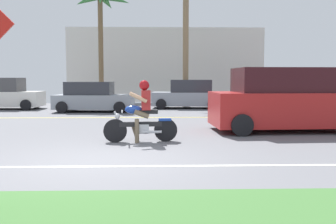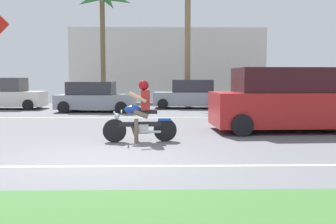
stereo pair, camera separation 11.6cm
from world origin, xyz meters
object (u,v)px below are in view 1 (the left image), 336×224
(palm_tree_0, at_px, (100,4))
(parked_car_3, at_px, (283,95))
(parked_car_1, at_px, (93,98))
(parked_car_2, at_px, (188,95))
(parked_car_0, at_px, (4,95))
(suv_nearby, at_px, (286,100))
(motorcyclist, at_px, (141,116))

(palm_tree_0, bearing_deg, parked_car_3, -10.94)
(parked_car_1, distance_m, parked_car_3, 10.05)
(parked_car_3, relative_size, palm_tree_0, 0.53)
(parked_car_1, xyz_separation_m, parked_car_2, (4.92, 2.06, 0.04))
(parked_car_0, distance_m, parked_car_3, 15.04)
(parked_car_0, xyz_separation_m, parked_car_3, (15.03, -0.46, -0.03))
(parked_car_2, bearing_deg, parked_car_0, -177.89)
(parked_car_1, bearing_deg, palm_tree_0, 91.22)
(parked_car_1, height_order, parked_car_2, parked_car_2)
(palm_tree_0, bearing_deg, parked_car_0, -163.44)
(parked_car_2, distance_m, palm_tree_0, 7.26)
(parked_car_0, height_order, palm_tree_0, palm_tree_0)
(parked_car_1, relative_size, palm_tree_0, 0.55)
(parked_car_1, distance_m, parked_car_2, 5.33)
(suv_nearby, xyz_separation_m, palm_tree_0, (-7.30, 10.40, 4.93))
(palm_tree_0, bearing_deg, motorcyclist, -77.13)
(parked_car_0, distance_m, parked_car_2, 9.98)
(parked_car_1, height_order, parked_car_3, parked_car_3)
(parked_car_0, bearing_deg, parked_car_1, -18.51)
(motorcyclist, height_order, parked_car_1, motorcyclist)
(parked_car_2, bearing_deg, palm_tree_0, 167.39)
(parked_car_1, bearing_deg, suv_nearby, -44.97)
(parked_car_0, height_order, parked_car_3, parked_car_0)
(suv_nearby, height_order, parked_car_0, suv_nearby)
(suv_nearby, xyz_separation_m, parked_car_3, (2.74, 8.46, -0.21))
(motorcyclist, relative_size, suv_nearby, 0.40)
(motorcyclist, distance_m, parked_car_3, 12.69)
(parked_car_0, height_order, parked_car_2, parked_car_0)
(motorcyclist, xyz_separation_m, palm_tree_0, (-2.83, 12.38, 5.22))
(motorcyclist, xyz_separation_m, parked_car_0, (-7.82, 10.90, 0.10))
(motorcyclist, distance_m, parked_car_2, 11.47)
(parked_car_3, bearing_deg, parked_car_2, 170.73)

